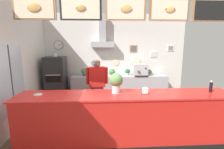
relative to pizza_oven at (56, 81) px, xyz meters
name	(u,v)px	position (x,y,z in m)	size (l,w,h in m)	color
ground_plane	(124,131)	(2.02, -1.92, -0.81)	(6.20, 6.20, 0.00)	brown
back_wall_assembly	(115,55)	(2.00, 0.51, 0.83)	(5.17, 2.78, 3.09)	gray
left_wall_with_window	(2,67)	(-0.56, -1.92, 0.73)	(0.15, 5.16, 3.09)	white
service_counter	(126,118)	(2.02, -2.34, -0.29)	(4.34, 0.75, 1.04)	red
back_prep_counter	(119,88)	(2.15, 0.26, -0.36)	(3.37, 0.56, 0.91)	#A3A5AD
pizza_oven	(56,81)	(0.00, 0.00, 0.00)	(0.63, 0.67, 1.71)	#232326
shop_worker	(97,86)	(1.39, -0.99, 0.04)	(0.60, 0.26, 1.59)	#232328
espresso_machine	(140,70)	(2.88, 0.23, 0.30)	(0.50, 0.47, 0.41)	#B7BABF
potted_rosemary	(112,72)	(1.88, 0.25, 0.23)	(0.23, 0.23, 0.24)	#9E563D
potted_oregano	(127,72)	(2.43, 0.26, 0.24)	(0.19, 0.19, 0.24)	beige
potted_sage	(150,72)	(3.24, 0.27, 0.20)	(0.17, 0.17, 0.20)	beige
potted_thyme	(84,71)	(0.91, 0.30, 0.26)	(0.23, 0.23, 0.28)	#4C4C51
condiment_plate	(38,95)	(0.28, -2.29, 0.24)	(0.16, 0.16, 0.01)	white
basil_vase	(116,82)	(1.81, -2.26, 0.46)	(0.28, 0.28, 0.41)	silver
pepper_grinder	(211,86)	(3.76, -2.32, 0.36)	(0.06, 0.06, 0.25)	black
napkin_holder	(145,91)	(2.38, -2.33, 0.29)	(0.13, 0.13, 0.13)	#262628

